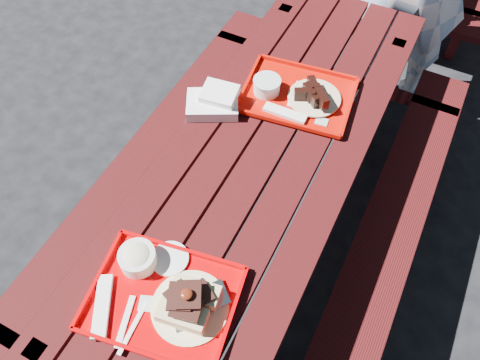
{
  "coord_description": "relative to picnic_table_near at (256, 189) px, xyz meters",
  "views": [
    {
      "loc": [
        0.44,
        -1.01,
        2.23
      ],
      "look_at": [
        0.0,
        -0.15,
        0.82
      ],
      "focal_mm": 35.0,
      "sensor_mm": 36.0,
      "label": 1
    }
  ],
  "objects": [
    {
      "name": "white_cloth",
      "position": [
        -0.29,
        0.18,
        0.23
      ],
      "size": [
        0.27,
        0.24,
        0.09
      ],
      "color": "white",
      "rests_on": "picnic_table_near"
    },
    {
      "name": "picnic_table_near",
      "position": [
        0.0,
        0.0,
        0.0
      ],
      "size": [
        1.41,
        2.4,
        0.75
      ],
      "color": "#400C0D",
      "rests_on": "ground"
    },
    {
      "name": "ground",
      "position": [
        0.0,
        0.0,
        -0.56
      ],
      "size": [
        60.0,
        60.0,
        0.0
      ],
      "primitive_type": "plane",
      "color": "black",
      "rests_on": "ground"
    },
    {
      "name": "near_tray",
      "position": [
        -0.03,
        -0.62,
        0.23
      ],
      "size": [
        0.53,
        0.44,
        0.15
      ],
      "color": "#CB0004",
      "rests_on": "picnic_table_near"
    },
    {
      "name": "far_tray",
      "position": [
        -0.0,
        0.39,
        0.21
      ],
      "size": [
        0.51,
        0.42,
        0.08
      ],
      "color": "#BA0D04",
      "rests_on": "picnic_table_near"
    }
  ]
}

